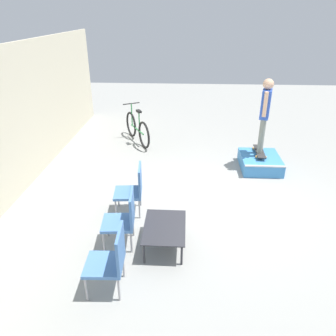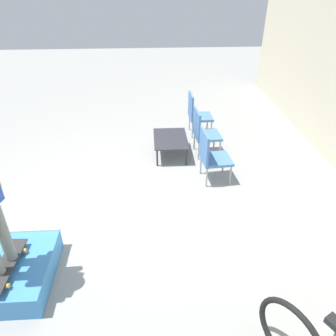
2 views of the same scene
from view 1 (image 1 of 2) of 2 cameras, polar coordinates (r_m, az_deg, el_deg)
name	(u,v)px [view 1 (image 1 of 2)]	position (r m, az deg, el deg)	size (l,w,h in m)	color
ground_plane	(225,202)	(6.89, 9.83, -5.84)	(24.00, 24.00, 0.00)	gray
house_wall_back	(4,129)	(7.12, -26.70, 6.11)	(12.00, 0.06, 3.00)	beige
skate_ramp_box	(260,162)	(8.45, 15.71, 0.99)	(1.16, 0.94, 0.34)	#3D84C6
skateboard_on_ramp	(260,151)	(8.47, 15.65, 2.81)	(0.87, 0.29, 0.07)	#2D2D2D
person_skater	(265,110)	(8.13, 16.54, 9.69)	(0.55, 0.30, 1.77)	gray
coffee_table	(165,228)	(5.45, -0.60, -10.44)	(0.99, 0.68, 0.39)	#2D2D33
patio_chair_left	(111,259)	(4.67, -9.90, -15.27)	(0.54, 0.54, 0.98)	#99999E
patio_chair_center	(124,217)	(5.43, -7.70, -8.51)	(0.56, 0.56, 0.98)	#99999E
patio_chair_right	(133,188)	(6.24, -6.11, -3.47)	(0.57, 0.57, 0.98)	#99999E
bicycle	(137,129)	(9.78, -5.38, 6.82)	(1.65, 0.94, 1.08)	black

